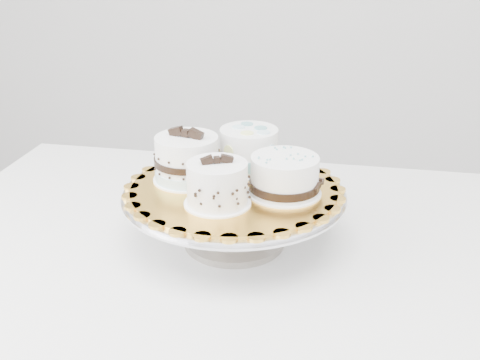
% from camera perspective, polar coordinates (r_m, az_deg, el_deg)
% --- Properties ---
extents(table, '(1.35, 0.95, 0.75)m').
position_cam_1_polar(table, '(1.12, 1.63, -9.42)').
color(table, silver).
rests_on(table, floor).
extents(cake_stand, '(0.39, 0.39, 0.11)m').
position_cam_1_polar(cake_stand, '(1.07, -0.56, -2.56)').
color(cake_stand, gray).
rests_on(cake_stand, table).
extents(cake_board, '(0.46, 0.46, 0.01)m').
position_cam_1_polar(cake_board, '(1.05, -0.57, -0.79)').
color(cake_board, orange).
rests_on(cake_board, cake_stand).
extents(cake_swirl, '(0.13, 0.13, 0.09)m').
position_cam_1_polar(cake_swirl, '(0.97, -2.17, -0.46)').
color(cake_swirl, white).
rests_on(cake_swirl, cake_board).
extents(cake_banded, '(0.13, 0.13, 0.10)m').
position_cam_1_polar(cake_banded, '(1.07, -5.04, 1.86)').
color(cake_banded, white).
rests_on(cake_banded, cake_board).
extents(cake_dots, '(0.14, 0.14, 0.08)m').
position_cam_1_polar(cake_dots, '(1.11, 0.85, 2.96)').
color(cake_dots, white).
rests_on(cake_dots, cake_board).
extents(cake_ribbon, '(0.13, 0.13, 0.07)m').
position_cam_1_polar(cake_ribbon, '(1.02, 4.31, 0.32)').
color(cake_ribbon, white).
rests_on(cake_ribbon, cake_board).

